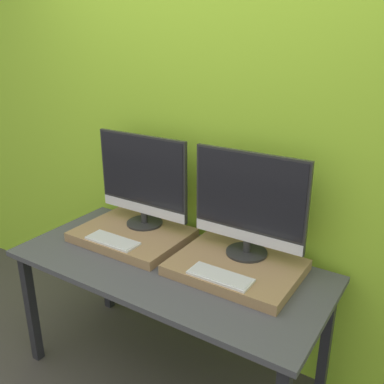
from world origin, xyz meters
The scene contains 8 objects.
wall_back centered at (0.00, 0.82, 1.30)m, with size 8.00×0.04×2.60m.
workbench centered at (0.00, 0.37, 0.67)m, with size 1.65×0.75×0.74m.
wooden_riser_left centered at (-0.33, 0.49, 0.77)m, with size 0.62×0.46×0.05m.
monitor_left centered at (-0.33, 0.60, 1.08)m, with size 0.60×0.21×0.54m.
keyboard_left centered at (-0.33, 0.32, 0.80)m, with size 0.31×0.12×0.01m.
wooden_riser_right centered at (0.33, 0.49, 0.77)m, with size 0.62×0.46×0.05m.
monitor_right centered at (0.33, 0.60, 1.08)m, with size 0.60×0.21×0.54m.
keyboard_right centered at (0.33, 0.32, 0.80)m, with size 0.31×0.12×0.01m.
Camera 1 is at (1.15, -1.19, 1.86)m, focal length 40.00 mm.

